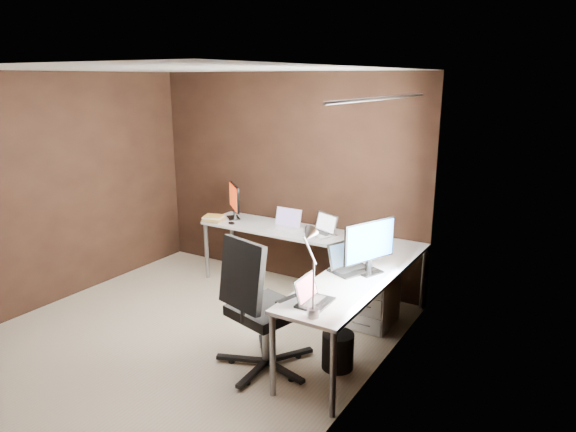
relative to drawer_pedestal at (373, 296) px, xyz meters
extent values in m
cube|color=#B6AD8E|center=(-1.43, -1.15, -0.30)|extent=(3.60, 3.60, 0.00)
cube|color=white|center=(-1.43, -1.15, 2.20)|extent=(3.60, 3.60, 0.00)
cube|color=black|center=(-1.43, 0.65, 0.95)|extent=(3.60, 0.00, 2.50)
cube|color=black|center=(-3.23, -1.15, 0.95)|extent=(0.00, 3.60, 2.50)
cube|color=black|center=(0.37, -1.15, 0.95)|extent=(0.00, 3.60, 2.50)
cube|color=white|center=(0.36, -0.80, 1.15)|extent=(0.00, 1.00, 1.30)
cube|color=orange|center=(0.32, -1.53, 0.95)|extent=(0.01, 0.35, 2.00)
cube|color=orange|center=(0.32, -0.08, 0.95)|extent=(0.01, 0.35, 2.00)
cylinder|color=slate|center=(0.32, -0.80, 1.98)|extent=(0.02, 1.90, 0.02)
cube|color=white|center=(-0.96, 0.35, 0.41)|extent=(2.65, 0.60, 0.03)
cube|color=white|center=(0.07, -0.78, 0.41)|extent=(0.60, 1.65, 0.03)
cylinder|color=slate|center=(-2.24, 0.09, 0.05)|extent=(0.05, 0.05, 0.70)
cylinder|color=slate|center=(-2.24, 0.61, 0.05)|extent=(0.05, 0.05, 0.70)
cylinder|color=slate|center=(-0.19, -1.56, 0.05)|extent=(0.05, 0.05, 0.70)
cylinder|color=slate|center=(0.33, -1.56, 0.05)|extent=(0.05, 0.05, 0.70)
cylinder|color=slate|center=(0.33, 0.61, 0.05)|extent=(0.05, 0.05, 0.70)
cube|color=white|center=(0.00, 0.00, 0.00)|extent=(0.42, 0.50, 0.60)
cube|color=black|center=(-2.03, 0.38, 0.44)|extent=(0.25, 0.25, 0.01)
cube|color=black|center=(-2.02, 0.40, 0.49)|extent=(0.06, 0.06, 0.10)
cube|color=black|center=(-2.02, 0.40, 0.70)|extent=(0.38, 0.35, 0.32)
cube|color=#B42C0B|center=(-2.03, 0.39, 0.70)|extent=(0.35, 0.32, 0.29)
cube|color=black|center=(0.14, -0.46, 0.44)|extent=(0.22, 0.26, 0.01)
cube|color=black|center=(0.13, -0.46, 0.50)|extent=(0.05, 0.06, 0.10)
cube|color=black|center=(0.13, -0.46, 0.73)|extent=(0.25, 0.55, 0.37)
cube|color=#1552B1|center=(0.14, -0.46, 0.73)|extent=(0.22, 0.52, 0.34)
cube|color=white|center=(-1.25, 0.32, 0.44)|extent=(0.34, 0.24, 0.02)
cube|color=white|center=(-1.25, 0.41, 0.55)|extent=(0.34, 0.07, 0.21)
cube|color=slate|center=(-1.25, 0.40, 0.55)|extent=(0.30, 0.05, 0.18)
cube|color=silver|center=(-0.80, 0.35, 0.44)|extent=(0.40, 0.35, 0.02)
cube|color=silver|center=(-0.76, 0.44, 0.55)|extent=(0.33, 0.19, 0.21)
cube|color=white|center=(-0.76, 0.43, 0.55)|extent=(0.29, 0.16, 0.18)
cube|color=black|center=(-0.02, -0.50, 0.44)|extent=(0.40, 0.46, 0.02)
cube|color=black|center=(-0.11, -0.46, 0.56)|extent=(0.21, 0.38, 0.24)
cube|color=#1A2A3B|center=(-0.11, -0.46, 0.56)|extent=(0.18, 0.33, 0.20)
cube|color=black|center=(0.03, -1.29, 0.44)|extent=(0.23, 0.32, 0.02)
cube|color=black|center=(-0.05, -1.29, 0.54)|extent=(0.07, 0.31, 0.19)
cube|color=#AD4B64|center=(-0.05, -1.29, 0.54)|extent=(0.06, 0.27, 0.17)
cube|color=olive|center=(-2.16, 0.15, 0.44)|extent=(0.26, 0.21, 0.02)
cube|color=gold|center=(-2.16, 0.15, 0.46)|extent=(0.24, 0.21, 0.02)
cube|color=white|center=(-2.16, 0.15, 0.48)|extent=(0.26, 0.23, 0.02)
cube|color=gold|center=(-2.16, 0.15, 0.50)|extent=(0.25, 0.22, 0.01)
ellipsoid|color=black|center=(-1.88, 0.15, 0.45)|extent=(0.10, 0.06, 0.04)
ellipsoid|color=black|center=(-0.41, 0.21, 0.45)|extent=(0.09, 0.07, 0.03)
cylinder|color=slate|center=(0.13, -1.50, 0.46)|extent=(0.09, 0.09, 0.07)
cylinder|color=slate|center=(0.13, -1.50, 0.68)|extent=(0.02, 0.02, 0.36)
cylinder|color=slate|center=(0.08, -1.47, 0.93)|extent=(0.02, 0.19, 0.27)
cone|color=slate|center=(0.03, -1.40, 1.02)|extent=(0.11, 0.14, 0.15)
cylinder|color=slate|center=(-0.47, -1.23, -0.02)|extent=(0.07, 0.07, 0.42)
cube|color=black|center=(-0.47, -1.23, 0.23)|extent=(0.63, 0.63, 0.09)
cube|color=black|center=(-0.53, -1.47, 0.62)|extent=(0.49, 0.25, 0.56)
cylinder|color=black|center=(0.07, -0.93, -0.14)|extent=(0.29, 0.29, 0.32)
camera|label=1|loc=(1.76, -4.53, 2.13)|focal=32.00mm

